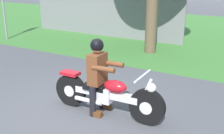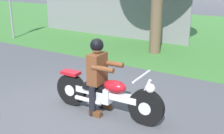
% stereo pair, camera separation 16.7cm
% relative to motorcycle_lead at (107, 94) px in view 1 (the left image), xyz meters
% --- Properties ---
extents(ground, '(120.00, 120.00, 0.00)m').
position_rel_motorcycle_lead_xyz_m(ground, '(-0.65, -0.34, -0.39)').
color(ground, '#4C4C51').
extents(grass_verge, '(60.00, 12.00, 0.01)m').
position_rel_motorcycle_lead_xyz_m(grass_verge, '(-0.65, 8.72, -0.38)').
color(grass_verge, '#3D7533').
rests_on(grass_verge, ground).
extents(motorcycle_lead, '(2.21, 0.66, 0.87)m').
position_rel_motorcycle_lead_xyz_m(motorcycle_lead, '(0.00, 0.00, 0.00)').
color(motorcycle_lead, black).
rests_on(motorcycle_lead, ground).
extents(rider_lead, '(0.56, 0.48, 1.40)m').
position_rel_motorcycle_lead_xyz_m(rider_lead, '(-0.17, -0.01, 0.43)').
color(rider_lead, black).
rests_on(rider_lead, ground).
extents(fence_segment, '(7.00, 0.06, 1.80)m').
position_rel_motorcycle_lead_xyz_m(fence_segment, '(-3.91, 6.00, 0.51)').
color(fence_segment, slate).
rests_on(fence_segment, ground).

